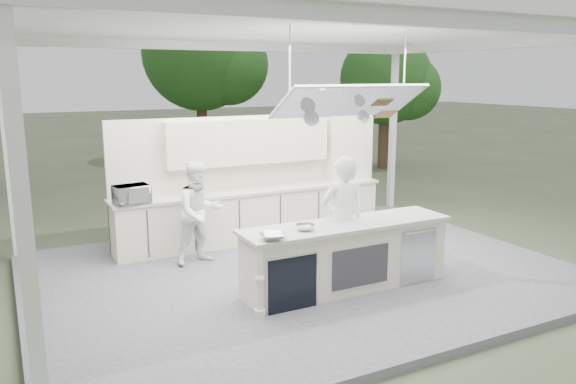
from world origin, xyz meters
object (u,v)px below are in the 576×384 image
sous_chef (200,213)px  demo_island (345,256)px  head_chef (342,221)px  back_counter (253,214)px

sous_chef → demo_island: bearing=-63.5°
demo_island → head_chef: bearing=70.4°
back_counter → head_chef: 2.65m
demo_island → sous_chef: 2.51m
demo_island → head_chef: head_chef is taller
back_counter → sous_chef: bearing=-148.0°
back_counter → demo_island: bearing=-86.4°
demo_island → head_chef: (0.08, 0.21, 0.46)m
back_counter → sous_chef: sous_chef is taller
head_chef → sous_chef: 2.37m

